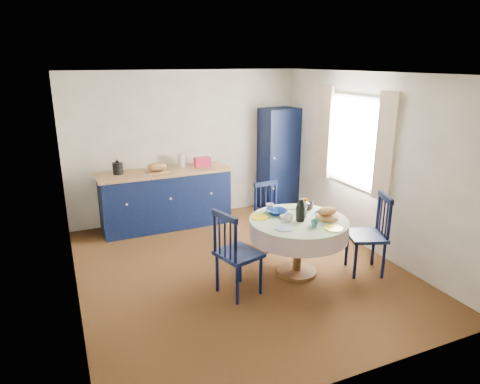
{
  "coord_description": "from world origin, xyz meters",
  "views": [
    {
      "loc": [
        -2.03,
        -4.69,
        2.64
      ],
      "look_at": [
        0.1,
        0.2,
        1.0
      ],
      "focal_mm": 32.0,
      "sensor_mm": 36.0,
      "label": 1
    }
  ],
  "objects_px": {
    "chair_right": "(370,234)",
    "mug_b": "(314,223)",
    "chair_far": "(270,215)",
    "mug_c": "(308,206)",
    "mug_a": "(289,218)",
    "pantry_cabinet": "(278,159)",
    "mug_d": "(270,208)",
    "kitchen_counter": "(166,198)",
    "cobalt_bowl": "(277,212)",
    "chair_left": "(236,253)",
    "dining_table": "(299,228)"
  },
  "relations": [
    {
      "from": "chair_left",
      "to": "mug_c",
      "type": "height_order",
      "value": "chair_left"
    },
    {
      "from": "dining_table",
      "to": "mug_b",
      "type": "bearing_deg",
      "value": -83.71
    },
    {
      "from": "kitchen_counter",
      "to": "cobalt_bowl",
      "type": "bearing_deg",
      "value": -65.59
    },
    {
      "from": "chair_far",
      "to": "mug_c",
      "type": "height_order",
      "value": "chair_far"
    },
    {
      "from": "chair_right",
      "to": "mug_b",
      "type": "xyz_separation_m",
      "value": [
        -0.83,
        0.03,
        0.26
      ]
    },
    {
      "from": "kitchen_counter",
      "to": "mug_a",
      "type": "distance_m",
      "value": 2.53
    },
    {
      "from": "chair_right",
      "to": "chair_far",
      "type": "bearing_deg",
      "value": -126.32
    },
    {
      "from": "kitchen_counter",
      "to": "mug_d",
      "type": "relative_size",
      "value": 19.19
    },
    {
      "from": "chair_left",
      "to": "cobalt_bowl",
      "type": "xyz_separation_m",
      "value": [
        0.75,
        0.43,
        0.25
      ]
    },
    {
      "from": "mug_b",
      "to": "mug_c",
      "type": "xyz_separation_m",
      "value": [
        0.26,
        0.54,
        0.01
      ]
    },
    {
      "from": "kitchen_counter",
      "to": "chair_right",
      "type": "bearing_deg",
      "value": -53.65
    },
    {
      "from": "dining_table",
      "to": "kitchen_counter",
      "type": "bearing_deg",
      "value": 115.9
    },
    {
      "from": "pantry_cabinet",
      "to": "chair_far",
      "type": "bearing_deg",
      "value": -126.98
    },
    {
      "from": "chair_left",
      "to": "cobalt_bowl",
      "type": "relative_size",
      "value": 4.1
    },
    {
      "from": "mug_a",
      "to": "mug_d",
      "type": "xyz_separation_m",
      "value": [
        -0.05,
        0.41,
        0.01
      ]
    },
    {
      "from": "mug_d",
      "to": "mug_a",
      "type": "bearing_deg",
      "value": -83.22
    },
    {
      "from": "chair_far",
      "to": "mug_a",
      "type": "relative_size",
      "value": 8.54
    },
    {
      "from": "chair_far",
      "to": "mug_a",
      "type": "distance_m",
      "value": 0.99
    },
    {
      "from": "chair_right",
      "to": "mug_a",
      "type": "relative_size",
      "value": 9.34
    },
    {
      "from": "kitchen_counter",
      "to": "chair_far",
      "type": "relative_size",
      "value": 2.23
    },
    {
      "from": "mug_b",
      "to": "mug_d",
      "type": "relative_size",
      "value": 0.82
    },
    {
      "from": "kitchen_counter",
      "to": "mug_a",
      "type": "relative_size",
      "value": 19.01
    },
    {
      "from": "mug_c",
      "to": "dining_table",
      "type": "bearing_deg",
      "value": -138.35
    },
    {
      "from": "pantry_cabinet",
      "to": "mug_d",
      "type": "bearing_deg",
      "value": -126.22
    },
    {
      "from": "mug_d",
      "to": "cobalt_bowl",
      "type": "height_order",
      "value": "mug_d"
    },
    {
      "from": "kitchen_counter",
      "to": "mug_a",
      "type": "bearing_deg",
      "value": -67.88
    },
    {
      "from": "chair_left",
      "to": "mug_d",
      "type": "height_order",
      "value": "chair_left"
    },
    {
      "from": "pantry_cabinet",
      "to": "chair_right",
      "type": "distance_m",
      "value": 2.76
    },
    {
      "from": "pantry_cabinet",
      "to": "mug_c",
      "type": "xyz_separation_m",
      "value": [
        -0.72,
        -2.16,
        -0.12
      ]
    },
    {
      "from": "chair_far",
      "to": "mug_c",
      "type": "bearing_deg",
      "value": -77.23
    },
    {
      "from": "chair_right",
      "to": "mug_c",
      "type": "relative_size",
      "value": 8.13
    },
    {
      "from": "mug_b",
      "to": "cobalt_bowl",
      "type": "relative_size",
      "value": 0.36
    },
    {
      "from": "kitchen_counter",
      "to": "pantry_cabinet",
      "type": "xyz_separation_m",
      "value": [
        2.14,
        0.1,
        0.43
      ]
    },
    {
      "from": "cobalt_bowl",
      "to": "pantry_cabinet",
      "type": "bearing_deg",
      "value": 61.03
    },
    {
      "from": "chair_far",
      "to": "chair_right",
      "type": "xyz_separation_m",
      "value": [
        0.79,
        -1.23,
        0.05
      ]
    },
    {
      "from": "mug_d",
      "to": "mug_c",
      "type": "bearing_deg",
      "value": -17.93
    },
    {
      "from": "dining_table",
      "to": "mug_a",
      "type": "distance_m",
      "value": 0.22
    },
    {
      "from": "dining_table",
      "to": "chair_far",
      "type": "relative_size",
      "value": 1.29
    },
    {
      "from": "mug_b",
      "to": "chair_right",
      "type": "bearing_deg",
      "value": -2.06
    },
    {
      "from": "cobalt_bowl",
      "to": "chair_far",
      "type": "bearing_deg",
      "value": 68.69
    },
    {
      "from": "mug_a",
      "to": "mug_b",
      "type": "bearing_deg",
      "value": -57.83
    },
    {
      "from": "dining_table",
      "to": "cobalt_bowl",
      "type": "xyz_separation_m",
      "value": [
        -0.17,
        0.28,
        0.15
      ]
    },
    {
      "from": "chair_left",
      "to": "chair_far",
      "type": "relative_size",
      "value": 1.09
    },
    {
      "from": "pantry_cabinet",
      "to": "mug_d",
      "type": "relative_size",
      "value": 16.6
    },
    {
      "from": "mug_b",
      "to": "mug_c",
      "type": "height_order",
      "value": "mug_c"
    },
    {
      "from": "dining_table",
      "to": "mug_c",
      "type": "xyz_separation_m",
      "value": [
        0.29,
        0.26,
        0.17
      ]
    },
    {
      "from": "pantry_cabinet",
      "to": "mug_d",
      "type": "xyz_separation_m",
      "value": [
        -1.21,
        -2.0,
        -0.12
      ]
    },
    {
      "from": "chair_far",
      "to": "mug_d",
      "type": "bearing_deg",
      "value": -123.88
    },
    {
      "from": "mug_c",
      "to": "cobalt_bowl",
      "type": "xyz_separation_m",
      "value": [
        -0.46,
        0.03,
        -0.02
      ]
    },
    {
      "from": "mug_c",
      "to": "cobalt_bowl",
      "type": "distance_m",
      "value": 0.46
    }
  ]
}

